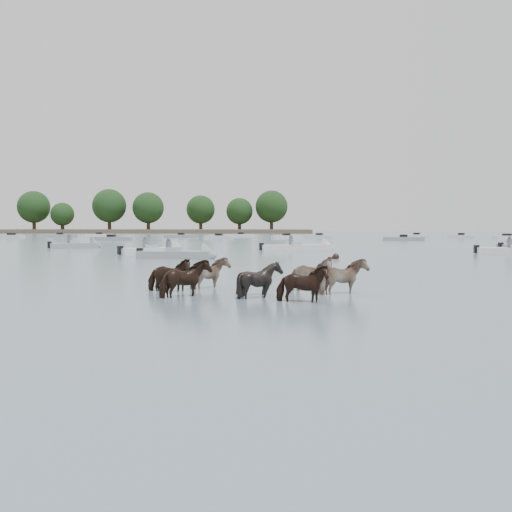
{
  "coord_description": "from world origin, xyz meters",
  "views": [
    {
      "loc": [
        2.63,
        -16.4,
        2.06
      ],
      "look_at": [
        1.73,
        1.83,
        1.1
      ],
      "focal_mm": 40.69,
      "sensor_mm": 36.0,
      "label": 1
    }
  ],
  "objects": [
    {
      "name": "distant_flotilla",
      "position": [
        0.2,
        77.39,
        0.26
      ],
      "size": [
        102.48,
        27.97,
        0.93
      ],
      "color": "silver",
      "rests_on": "ground"
    },
    {
      "name": "shoreline",
      "position": [
        -70.0,
        150.0,
        0.5
      ],
      "size": [
        160.0,
        30.0,
        1.0
      ],
      "primitive_type": "cube",
      "color": "#4C4233",
      "rests_on": "ground"
    },
    {
      "name": "motorboat_a",
      "position": [
        -6.35,
        25.09,
        0.23
      ],
      "size": [
        4.97,
        4.3,
        1.92
      ],
      "rotation": [
        0.0,
        0.0,
        0.65
      ],
      "color": "silver",
      "rests_on": "ground"
    },
    {
      "name": "swimming_pony",
      "position": [
        5.78,
        19.82,
        0.1
      ],
      "size": [
        0.72,
        0.44,
        0.44
      ],
      "color": "black",
      "rests_on": "ground"
    },
    {
      "name": "motorboat_f",
      "position": [
        -15.99,
        35.95,
        0.23
      ],
      "size": [
        4.82,
        3.67,
        1.92
      ],
      "rotation": [
        0.0,
        0.0,
        0.51
      ],
      "color": "gray",
      "rests_on": "ground"
    },
    {
      "name": "pony_herd",
      "position": [
        1.74,
        0.85,
        0.43
      ],
      "size": [
        6.98,
        4.37,
        1.28
      ],
      "color": "black",
      "rests_on": "ground"
    },
    {
      "name": "treeline",
      "position": [
        -63.28,
        148.5,
        6.76
      ],
      "size": [
        147.66,
        19.74,
        12.35
      ],
      "color": "#382619",
      "rests_on": "ground"
    },
    {
      "name": "motorboat_c",
      "position": [
        4.36,
        31.86,
        0.22
      ],
      "size": [
        6.45,
        2.95,
        1.92
      ],
      "rotation": [
        0.0,
        0.0,
        0.23
      ],
      "color": "silver",
      "rests_on": "ground"
    },
    {
      "name": "motorboat_b",
      "position": [
        -3.48,
        19.48,
        0.23
      ],
      "size": [
        5.24,
        2.0,
        1.92
      ],
      "rotation": [
        0.0,
        0.0,
        -0.08
      ],
      "color": "gray",
      "rests_on": "ground"
    },
    {
      "name": "ground",
      "position": [
        0.0,
        0.0,
        0.0
      ],
      "size": [
        400.0,
        400.0,
        0.0
      ],
      "primitive_type": "plane",
      "color": "slate",
      "rests_on": "ground"
    }
  ]
}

